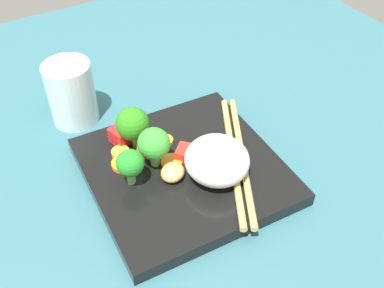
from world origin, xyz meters
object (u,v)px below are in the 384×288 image
square_plate (184,171)px  broccoli_floret_1 (154,144)px  drinking_glass (71,93)px  carrot_slice_1 (121,153)px  chopstick_pair (237,156)px  rice_mound (217,160)px

square_plate → broccoli_floret_1: (1.77, 3.16, 4.73)cm
drinking_glass → carrot_slice_1: bearing=-171.6°
chopstick_pair → drinking_glass: (21.01, 14.69, 2.35)cm
rice_mound → drinking_glass: 24.66cm
rice_mound → broccoli_floret_1: broccoli_floret_1 is taller
square_plate → chopstick_pair: chopstick_pair is taller
carrot_slice_1 → chopstick_pair: 15.32cm
square_plate → drinking_glass: drinking_glass is taller
carrot_slice_1 → drinking_glass: (12.63, 1.86, 2.41)cm
square_plate → carrot_slice_1: size_ratio=9.94×
broccoli_floret_1 → carrot_slice_1: size_ratio=2.51×
chopstick_pair → drinking_glass: size_ratio=2.30×
square_plate → drinking_glass: bearing=23.5°
carrot_slice_1 → drinking_glass: bearing=8.4°
chopstick_pair → carrot_slice_1: bearing=85.0°
square_plate → carrot_slice_1: carrot_slice_1 is taller
broccoli_floret_1 → drinking_glass: size_ratio=0.64×
broccoli_floret_1 → chopstick_pair: bearing=-113.6°
rice_mound → broccoli_floret_1: 8.02cm
square_plate → chopstick_pair: (-2.50, -6.63, 1.40)cm
square_plate → rice_mound: 5.90cm
rice_mound → drinking_glass: drinking_glass is taller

